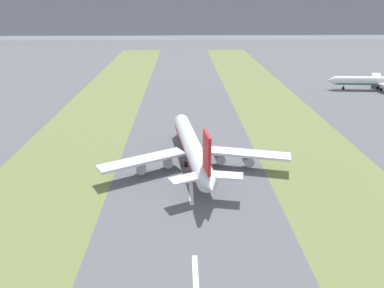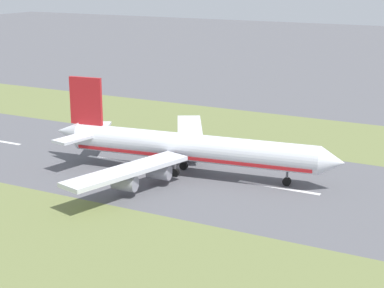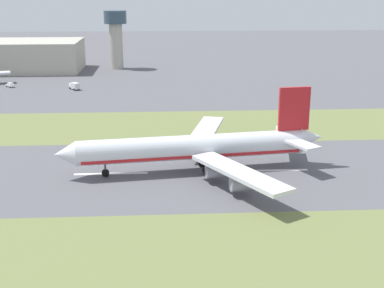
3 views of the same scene
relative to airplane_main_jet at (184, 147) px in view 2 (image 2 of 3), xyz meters
The scene contains 6 objects.
ground_plane 6.83m from the airplane_main_jet, 109.31° to the right, with size 800.00×800.00×0.00m, color #56565B.
grass_median_west 46.56m from the airplane_main_jet, behind, with size 40.00×600.00×0.01m, color olive.
grass_median_east 44.45m from the airplane_main_jet, ahead, with size 40.00×600.00×0.01m, color olive.
centreline_dash_mid 19.11m from the airplane_main_jet, 93.37° to the right, with size 1.20×18.00×0.01m, color silver.
centreline_dash_far 22.73m from the airplane_main_jet, 92.79° to the left, with size 1.20×18.00×0.01m, color silver.
airplane_main_jet is the anchor object (origin of this frame).
Camera 2 is at (119.67, 68.77, 44.17)m, focal length 60.00 mm.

